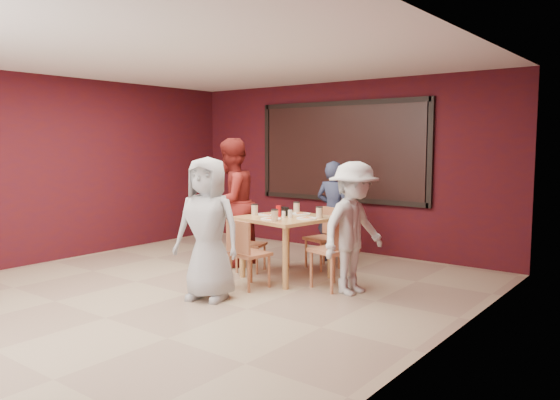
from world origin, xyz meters
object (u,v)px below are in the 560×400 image
Objects in this scene: dining_table at (286,224)px; chair_front at (245,250)px; chair_left at (246,240)px; diner_front at (208,229)px; diner_back at (333,212)px; diner_left at (231,203)px; chair_right at (338,246)px; diner_right at (354,228)px; chair_back at (327,234)px.

chair_front is at bearing -94.67° from dining_table.
diner_front reaches higher than chair_left.
diner_left reaches higher than diner_back.
diner_front is at bearing -128.10° from chair_right.
dining_table is at bearing 90.81° from diner_right.
diner_left reaches higher than chair_left.
chair_front is 0.54× the size of diner_right.
dining_table is 0.79m from chair_front.
diner_right reaches higher than diner_back.
diner_left is at bearing 42.33° from diner_back.
dining_table reaches higher than chair_back.
diner_back is 0.82× the size of diner_left.
chair_right is at bearing 119.25° from diner_back.
diner_front is (0.56, -1.30, 0.39)m from chair_left.
diner_right is (1.10, -0.13, 0.07)m from dining_table.
chair_left is 1.45m from diner_back.
chair_back is 0.46× the size of diner_left.
chair_left is 0.49× the size of diner_right.
diner_back is at bearing 137.17° from diner_left.
diner_front is (-0.11, -1.34, 0.10)m from dining_table.
diner_back is at bearing 91.17° from dining_table.
diner_left reaches higher than chair_front.
diner_front is (-0.97, -1.24, 0.27)m from chair_right.
chair_back is 1.13× the size of chair_left.
chair_front is at bearing 125.79° from diner_right.
diner_right reaches higher than chair_back.
chair_back is at bearing 103.19° from diner_back.
diner_back is (0.08, 2.56, -0.06)m from diner_front.
diner_left is (-1.94, 0.18, 0.38)m from chair_right.
chair_left is 0.65m from diner_left.
chair_back is 2.21m from diner_front.
chair_back is at bearing 83.30° from dining_table.
diner_left is (-1.01, 0.83, 0.45)m from chair_front.
diner_front reaches higher than diner_right.
dining_table is 1.35m from diner_front.
chair_front is 1.13m from chair_right.
dining_table is at bearing 3.42° from chair_left.
chair_left is at bearing -176.58° from dining_table.
dining_table is 1.38× the size of chair_front.
diner_back is 0.97× the size of diner_right.
diner_right is (1.21, 1.22, -0.03)m from diner_front.
diner_back is at bearing 70.64° from diner_front.
dining_table is at bearing 85.69° from diner_left.
diner_left is (-0.40, 0.12, 0.50)m from chair_left.
chair_back is 1.21m from chair_right.
chair_back is 0.57× the size of diner_back.
dining_table is 1.10m from diner_left.
diner_front is 2.56m from diner_back.
diner_right is (1.16, 0.63, 0.30)m from chair_front.
diner_back is (-0.02, 1.21, 0.05)m from dining_table.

